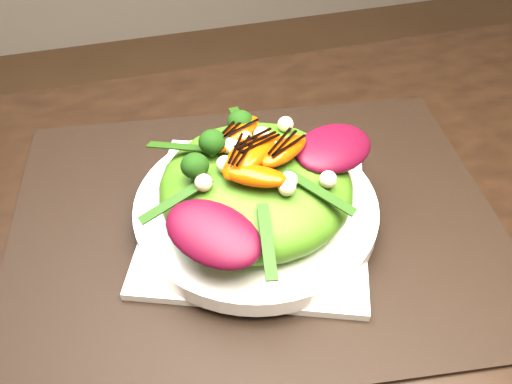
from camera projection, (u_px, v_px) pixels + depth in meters
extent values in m
cube|color=black|center=(499.00, 257.00, 0.61)|extent=(1.60, 0.90, 0.75)
cube|color=black|center=(256.00, 221.00, 0.61)|extent=(0.59, 0.48, 0.00)
cube|color=white|center=(256.00, 217.00, 0.61)|extent=(0.31, 0.31, 0.01)
cylinder|color=white|center=(256.00, 208.00, 0.60)|extent=(0.34, 0.34, 0.02)
ellipsoid|color=#467615|center=(256.00, 187.00, 0.58)|extent=(0.24, 0.24, 0.07)
ellipsoid|color=#430717|center=(334.00, 148.00, 0.58)|extent=(0.12, 0.10, 0.02)
ellipsoid|color=#C53803|center=(250.00, 147.00, 0.56)|extent=(0.07, 0.04, 0.02)
sphere|color=black|center=(184.00, 152.00, 0.55)|extent=(0.05, 0.05, 0.04)
sphere|color=beige|center=(296.00, 175.00, 0.53)|extent=(0.02, 0.02, 0.02)
cube|color=black|center=(250.00, 140.00, 0.55)|extent=(0.05, 0.01, 0.00)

